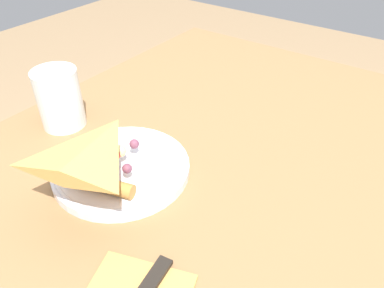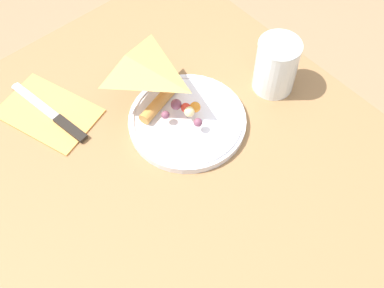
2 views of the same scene
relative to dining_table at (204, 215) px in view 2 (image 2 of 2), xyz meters
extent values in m
cube|color=olive|center=(0.00, 0.00, 0.10)|extent=(1.07, 0.78, 0.03)
cube|color=brown|center=(0.49, -0.34, -0.28)|extent=(0.06, 0.06, 0.73)
cylinder|color=white|center=(0.13, -0.07, 0.12)|extent=(0.24, 0.24, 0.02)
torus|color=white|center=(0.13, -0.07, 0.13)|extent=(0.22, 0.22, 0.01)
pyramid|color=#DBA351|center=(0.12, -0.07, 0.14)|extent=(0.18, 0.16, 0.02)
cylinder|color=#C68942|center=(0.19, -0.05, 0.14)|extent=(0.05, 0.12, 0.02)
sphere|color=red|center=(0.14, -0.07, 0.16)|extent=(0.02, 0.02, 0.02)
sphere|color=#7A4256|center=(0.10, -0.07, 0.16)|extent=(0.02, 0.02, 0.02)
sphere|color=#EFDB93|center=(0.13, -0.07, 0.16)|extent=(0.02, 0.02, 0.02)
sphere|color=orange|center=(0.13, -0.09, 0.16)|extent=(0.02, 0.02, 0.02)
sphere|color=#7A4256|center=(0.16, -0.07, 0.16)|extent=(0.02, 0.02, 0.02)
sphere|color=#7A4256|center=(0.15, -0.03, 0.16)|extent=(0.02, 0.02, 0.02)
cylinder|color=white|center=(0.09, -0.27, 0.18)|extent=(0.09, 0.09, 0.12)
cylinder|color=#F4CC66|center=(0.09, -0.27, 0.15)|extent=(0.08, 0.08, 0.07)
torus|color=white|center=(0.09, -0.27, 0.23)|extent=(0.09, 0.09, 0.00)
cube|color=#E59E4C|center=(0.34, 0.12, 0.12)|extent=(0.23, 0.18, 0.00)
cube|color=black|center=(0.27, 0.11, 0.12)|extent=(0.08, 0.03, 0.01)
cube|color=silver|center=(0.38, 0.13, 0.12)|extent=(0.13, 0.04, 0.00)
ellipsoid|color=silver|center=(0.44, 0.14, 0.12)|extent=(0.02, 0.02, 0.00)
camera|label=1|loc=(0.46, 0.31, 0.54)|focal=35.00mm
camera|label=2|loc=(-0.30, 0.29, 0.90)|focal=45.00mm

